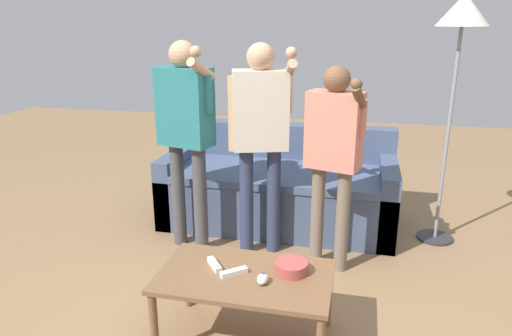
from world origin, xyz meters
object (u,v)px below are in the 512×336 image
(couch, at_px, (280,189))
(game_remote_wand_far, at_px, (214,265))
(coffee_table, at_px, (245,283))
(snack_bowl, at_px, (291,267))
(game_remote_wand_near, at_px, (234,272))
(player_left, at_px, (186,123))
(player_center, at_px, (260,126))
(player_right, at_px, (333,146))
(game_remote_nunchuk, at_px, (263,279))
(floor_lamp, at_px, (461,28))

(couch, xyz_separation_m, game_remote_wand_far, (-0.07, -1.61, 0.13))
(couch, bearing_deg, coffee_table, -86.16)
(snack_bowl, bearing_deg, game_remote_wand_far, -174.53)
(game_remote_wand_near, bearing_deg, player_left, 121.99)
(couch, distance_m, coffee_table, 1.65)
(player_center, bearing_deg, game_remote_wand_far, -91.76)
(couch, relative_size, game_remote_wand_far, 13.82)
(snack_bowl, bearing_deg, couch, 102.27)
(snack_bowl, relative_size, game_remote_wand_near, 1.28)
(couch, distance_m, player_right, 1.06)
(coffee_table, bearing_deg, player_left, 124.76)
(player_left, bearing_deg, snack_bowl, -44.99)
(game_remote_wand_near, bearing_deg, snack_bowl, 18.08)
(snack_bowl, distance_m, game_remote_wand_near, 0.30)
(player_left, distance_m, game_remote_wand_far, 1.22)
(coffee_table, distance_m, game_remote_nunchuk, 0.14)
(coffee_table, height_order, player_center, player_center)
(couch, bearing_deg, game_remote_wand_near, -88.15)
(couch, height_order, player_right, player_right)
(game_remote_wand_far, bearing_deg, floor_lamp, 48.05)
(couch, bearing_deg, snack_bowl, -77.73)
(coffee_table, distance_m, game_remote_wand_near, 0.09)
(game_remote_wand_near, bearing_deg, couch, 91.85)
(player_right, xyz_separation_m, game_remote_wand_far, (-0.55, -0.88, -0.47))
(coffee_table, distance_m, floor_lamp, 2.33)
(couch, height_order, game_remote_nunchuk, couch)
(couch, bearing_deg, floor_lamp, -4.31)
(snack_bowl, bearing_deg, game_remote_wand_near, -161.92)
(player_left, relative_size, game_remote_wand_far, 11.12)
(player_left, bearing_deg, floor_lamp, 16.39)
(couch, bearing_deg, player_right, -56.61)
(coffee_table, height_order, snack_bowl, snack_bowl)
(coffee_table, relative_size, game_remote_wand_far, 6.54)
(game_remote_nunchuk, bearing_deg, game_remote_wand_near, 165.37)
(snack_bowl, xyz_separation_m, player_left, (-0.92, 0.92, 0.54))
(snack_bowl, bearing_deg, player_left, 135.01)
(couch, relative_size, game_remote_nunchuk, 21.93)
(player_left, xyz_separation_m, game_remote_wand_far, (0.51, -0.96, -0.56))
(coffee_table, distance_m, player_left, 1.37)
(floor_lamp, bearing_deg, coffee_table, -127.30)
(coffee_table, xyz_separation_m, player_center, (-0.15, 1.04, 0.62))
(couch, bearing_deg, game_remote_nunchuk, -82.77)
(player_right, bearing_deg, player_left, 175.57)
(floor_lamp, relative_size, player_right, 1.32)
(couch, distance_m, player_left, 1.11)
(snack_bowl, relative_size, player_right, 0.12)
(game_remote_nunchuk, bearing_deg, game_remote_wand_far, 161.29)
(snack_bowl, bearing_deg, player_right, 80.59)
(coffee_table, height_order, game_remote_nunchuk, game_remote_nunchuk)
(snack_bowl, distance_m, player_left, 1.42)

